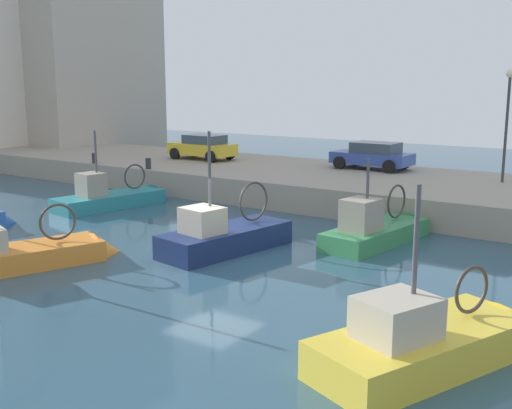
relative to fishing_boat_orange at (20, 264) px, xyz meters
The scene contains 13 objects.
water_surface 5.87m from the fishing_boat_orange, 41.55° to the right, with size 80.00×80.00×0.00m, color #2D5166.
quay_wall 16.37m from the fishing_boat_orange, 13.77° to the right, with size 9.00×56.00×1.20m, color #9E9384.
fishing_boat_orange is the anchor object (origin of this frame).
fishing_boat_navy 6.64m from the fishing_boat_orange, 36.86° to the right, with size 5.67×2.61×4.76m.
fishing_boat_yellow 12.43m from the fishing_boat_orange, 86.54° to the right, with size 5.83×3.69×4.47m.
fishing_boat_teal 9.53m from the fishing_boat_orange, 29.93° to the left, with size 5.98×2.58×4.20m.
fishing_boat_green 11.87m from the fishing_boat_orange, 39.95° to the right, with size 5.68×2.35×3.72m.
parked_car_yellow 17.71m from the fishing_boat_orange, 21.30° to the left, with size 1.92×3.92×1.40m.
parked_car_blue 18.48m from the fishing_boat_orange, 10.11° to the right, with size 2.05×3.96×1.36m.
mooring_bollard_south 13.31m from the fishing_boat_orange, 27.48° to the left, with size 0.28×0.28×0.55m, color #2D2D33.
mooring_bollard_mid 15.55m from the fishing_boat_orange, 40.72° to the left, with size 0.28×0.28×0.55m, color #2D2D33.
quay_streetlamp 20.36m from the fishing_boat_orange, 29.05° to the right, with size 0.36×0.36×4.83m.
waterfront_building_west 31.99m from the fishing_boat_orange, 46.84° to the left, with size 10.78×8.75×20.62m.
Camera 1 is at (-15.14, -12.15, 5.45)m, focal length 43.61 mm.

